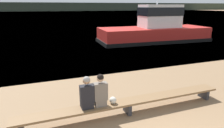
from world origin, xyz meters
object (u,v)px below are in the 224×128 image
(tugboat_red, at_px, (155,30))
(person_right, at_px, (100,92))
(bench_main, at_px, (127,103))
(person_left, at_px, (87,94))
(shopping_bag, at_px, (113,100))

(tugboat_red, bearing_deg, person_right, 144.08)
(bench_main, xyz_separation_m, person_right, (-0.91, -0.00, 0.54))
(person_left, xyz_separation_m, shopping_bag, (0.82, 0.00, -0.35))
(person_left, height_order, shopping_bag, person_left)
(bench_main, distance_m, person_left, 1.42)
(person_left, relative_size, tugboat_red, 0.09)
(person_left, bearing_deg, tugboat_red, 50.17)
(person_right, xyz_separation_m, tugboat_red, (9.20, 11.52, 0.20))
(shopping_bag, bearing_deg, bench_main, -0.15)
(bench_main, xyz_separation_m, person_left, (-1.32, -0.00, 0.53))
(person_right, height_order, shopping_bag, person_right)
(person_right, relative_size, shopping_bag, 4.55)
(person_right, bearing_deg, shopping_bag, 0.48)
(bench_main, relative_size, shopping_bag, 30.67)
(bench_main, height_order, tugboat_red, tugboat_red)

